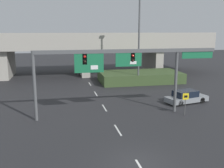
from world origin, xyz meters
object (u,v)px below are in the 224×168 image
at_px(signal_gantry, 122,62).
at_px(parked_sedan_near_right, 186,97).
at_px(highway_light_pole_near, 139,39).
at_px(speed_limit_sign, 185,101).

xyz_separation_m(signal_gantry, parked_sedan_near_right, (7.92, 2.64, -4.35)).
xyz_separation_m(highway_light_pole_near, parked_sedan_near_right, (2.43, -9.73, -5.91)).
relative_size(signal_gantry, highway_light_pole_near, 1.37).
height_order(signal_gantry, speed_limit_sign, signal_gantry).
height_order(speed_limit_sign, highway_light_pole_near, highway_light_pole_near).
bearing_deg(speed_limit_sign, signal_gantry, 167.05).
height_order(highway_light_pole_near, parked_sedan_near_right, highway_light_pole_near).
xyz_separation_m(speed_limit_sign, parked_sedan_near_right, (2.15, 3.97, -0.78)).
relative_size(speed_limit_sign, highway_light_pole_near, 0.18).
distance_m(speed_limit_sign, highway_light_pole_near, 14.64).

